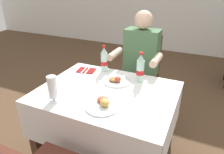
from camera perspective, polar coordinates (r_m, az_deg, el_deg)
main_dining_table at (r=1.79m, az=-1.36°, el=-8.51°), size 1.09×0.85×0.72m
chair_far_diner_seat at (r=2.46m, az=7.03°, el=1.29°), size 0.44×0.50×0.97m
seated_diner_far at (r=2.29m, az=7.48°, el=3.67°), size 0.50×0.46×1.26m
plate_near_camera at (r=1.49m, az=-2.52°, el=-7.48°), size 0.24×0.24×0.06m
plate_far_diner at (r=1.83m, az=1.30°, el=-0.99°), size 0.24×0.24×0.06m
beer_glass_left at (r=1.57m, az=-15.83°, el=-3.02°), size 0.07×0.07×0.20m
cola_bottle_primary at (r=1.82m, az=7.70°, el=2.17°), size 0.07×0.07×0.27m
cola_bottle_secondary at (r=2.01m, az=-2.13°, el=4.58°), size 0.07×0.07×0.26m
napkin_cutlery_set at (r=2.07m, az=-7.01°, el=1.82°), size 0.19×0.20×0.01m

